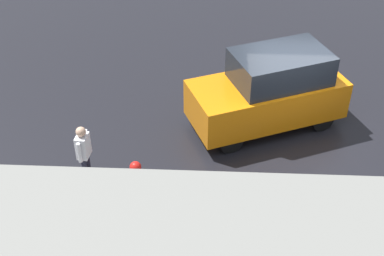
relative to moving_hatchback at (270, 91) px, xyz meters
The scene contains 5 objects.
ground_plane 1.29m from the moving_hatchback, 146.94° to the left, with size 60.00×60.00×0.00m, color black.
moving_hatchback is the anchor object (origin of this frame).
fire_hydrant 4.16m from the moving_hatchback, 40.88° to the left, with size 0.42×0.31×0.80m.
pedestrian 4.96m from the moving_hatchback, 31.14° to the left, with size 0.28×0.57×1.62m.
sign_post 5.53m from the moving_hatchback, 61.97° to the left, with size 0.07×0.44×2.40m.
Camera 1 is at (2.11, 11.08, 8.41)m, focal length 50.00 mm.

